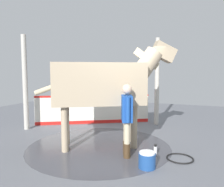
{
  "coord_description": "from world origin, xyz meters",
  "views": [
    {
      "loc": [
        5.13,
        2.05,
        1.84
      ],
      "look_at": [
        0.52,
        0.18,
        1.36
      ],
      "focal_mm": 34.57,
      "sensor_mm": 36.0,
      "label": 1
    }
  ],
  "objects_px": {
    "hose_coil": "(180,158)",
    "bottle_shampoo": "(155,150)",
    "handler": "(127,116)",
    "horse": "(103,83)",
    "wash_bucket": "(147,160)",
    "bottle_spray": "(144,156)"
  },
  "relations": [
    {
      "from": "horse",
      "to": "hose_coil",
      "type": "xyz_separation_m",
      "value": [
        0.16,
        1.87,
        -1.56
      ]
    },
    {
      "from": "bottle_spray",
      "to": "hose_coil",
      "type": "xyz_separation_m",
      "value": [
        -0.37,
        0.69,
        -0.08
      ]
    },
    {
      "from": "handler",
      "to": "bottle_shampoo",
      "type": "bearing_deg",
      "value": -176.04
    },
    {
      "from": "wash_bucket",
      "to": "horse",
      "type": "bearing_deg",
      "value": -123.13
    },
    {
      "from": "handler",
      "to": "bottle_spray",
      "type": "relative_size",
      "value": 7.37
    },
    {
      "from": "handler",
      "to": "bottle_shampoo",
      "type": "distance_m",
      "value": 1.03
    },
    {
      "from": "wash_bucket",
      "to": "hose_coil",
      "type": "relative_size",
      "value": 0.58
    },
    {
      "from": "horse",
      "to": "hose_coil",
      "type": "distance_m",
      "value": 2.44
    },
    {
      "from": "hose_coil",
      "to": "bottle_spray",
      "type": "bearing_deg",
      "value": -61.57
    },
    {
      "from": "wash_bucket",
      "to": "bottle_shampoo",
      "type": "xyz_separation_m",
      "value": [
        -0.72,
        0.03,
        -0.05
      ]
    },
    {
      "from": "horse",
      "to": "bottle_spray",
      "type": "xyz_separation_m",
      "value": [
        0.54,
        1.18,
        -1.48
      ]
    },
    {
      "from": "horse",
      "to": "hose_coil",
      "type": "height_order",
      "value": "horse"
    },
    {
      "from": "wash_bucket",
      "to": "handler",
      "type": "bearing_deg",
      "value": -127.66
    },
    {
      "from": "wash_bucket",
      "to": "bottle_spray",
      "type": "relative_size",
      "value": 1.53
    },
    {
      "from": "horse",
      "to": "wash_bucket",
      "type": "xyz_separation_m",
      "value": [
        0.85,
        1.31,
        -1.42
      ]
    },
    {
      "from": "handler",
      "to": "bottle_shampoo",
      "type": "xyz_separation_m",
      "value": [
        -0.29,
        0.58,
        -0.8
      ]
    },
    {
      "from": "handler",
      "to": "hose_coil",
      "type": "xyz_separation_m",
      "value": [
        -0.26,
        1.12,
        -0.89
      ]
    },
    {
      "from": "handler",
      "to": "wash_bucket",
      "type": "height_order",
      "value": "handler"
    },
    {
      "from": "hose_coil",
      "to": "bottle_shampoo",
      "type": "bearing_deg",
      "value": -93.4
    },
    {
      "from": "bottle_shampoo",
      "to": "bottle_spray",
      "type": "xyz_separation_m",
      "value": [
        0.4,
        -0.15,
        -0.01
      ]
    },
    {
      "from": "horse",
      "to": "wash_bucket",
      "type": "relative_size",
      "value": 9.44
    },
    {
      "from": "bottle_spray",
      "to": "horse",
      "type": "bearing_deg",
      "value": -114.38
    }
  ]
}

